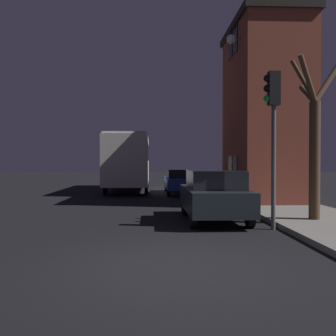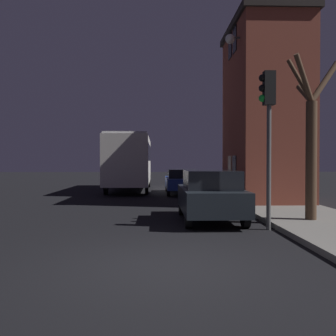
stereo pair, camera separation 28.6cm
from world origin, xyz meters
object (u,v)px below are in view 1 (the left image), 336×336
object	(u,v)px
bare_tree	(314,138)
car_near_lane	(214,195)
streetlamp	(246,92)
traffic_light	(273,116)
car_mid_lane	(182,180)
bus	(129,158)

from	to	relation	value
bare_tree	car_near_lane	size ratio (longest dim) A/B	1.19
streetlamp	traffic_light	distance (m)	5.62
traffic_light	car_mid_lane	world-z (taller)	traffic_light
streetlamp	car_near_lane	distance (m)	5.77
bus	car_near_lane	xyz separation A→B (m)	(3.34, -12.37, -1.24)
streetlamp	traffic_light	bearing A→B (deg)	-96.86
streetlamp	bus	xyz separation A→B (m)	(-5.30, 8.57, -2.63)
bare_tree	bus	size ratio (longest dim) A/B	0.52
car_near_lane	car_mid_lane	world-z (taller)	car_near_lane
streetlamp	bus	distance (m)	10.41
bare_tree	car_mid_lane	bearing A→B (deg)	106.04
traffic_light	bare_tree	distance (m)	1.84
streetlamp	bare_tree	world-z (taller)	streetlamp
bus	car_near_lane	bearing A→B (deg)	-74.88
streetlamp	bus	bearing A→B (deg)	121.74
car_near_lane	car_mid_lane	distance (m)	9.88
traffic_light	bare_tree	bearing A→B (deg)	29.50
bus	car_mid_lane	bearing A→B (deg)	-38.27
bus	streetlamp	bearing A→B (deg)	-58.26
bare_tree	bus	xyz separation A→B (m)	(-6.19, 13.04, -0.48)
streetlamp	car_near_lane	xyz separation A→B (m)	(-1.96, -3.80, -3.87)
bare_tree	car_near_lane	distance (m)	3.39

